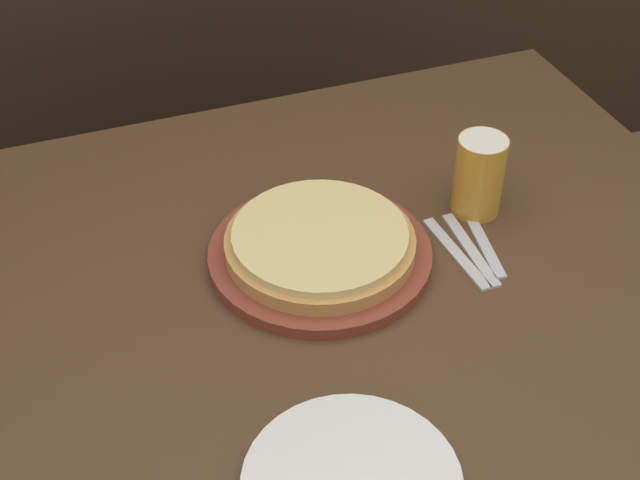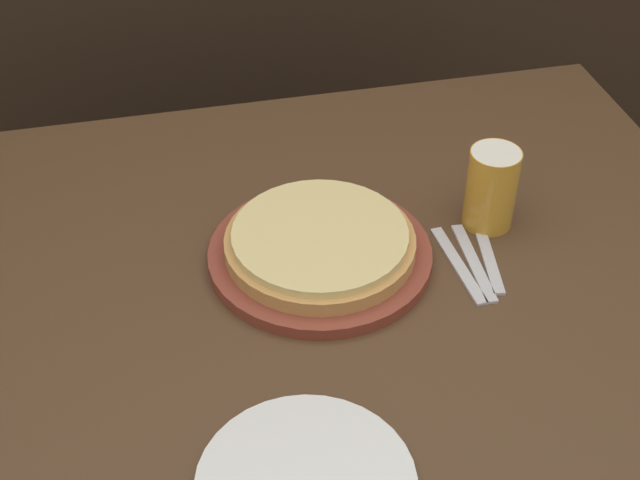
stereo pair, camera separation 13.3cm
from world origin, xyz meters
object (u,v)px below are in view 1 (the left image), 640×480
at_px(fork, 456,253).
at_px(dinner_knife, 470,249).
at_px(pizza_on_board, 320,248).
at_px(beer_glass, 479,173).
at_px(spoon, 485,246).

bearing_deg(fork, dinner_knife, 0.00).
bearing_deg(dinner_knife, pizza_on_board, 165.08).
distance_m(fork, dinner_knife, 0.03).
bearing_deg(dinner_knife, beer_glass, 58.81).
relative_size(pizza_on_board, fork, 1.89).
height_order(pizza_on_board, spoon, pizza_on_board).
bearing_deg(dinner_knife, fork, 180.00).
relative_size(pizza_on_board, dinner_knife, 1.89).
relative_size(pizza_on_board, spoon, 2.22).
xyz_separation_m(beer_glass, fork, (-0.08, -0.09, -0.07)).
xyz_separation_m(pizza_on_board, dinner_knife, (0.23, -0.06, -0.02)).
relative_size(dinner_knife, spoon, 1.17).
relative_size(beer_glass, fork, 0.75).
bearing_deg(beer_glass, spoon, -108.45).
height_order(beer_glass, dinner_knife, beer_glass).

